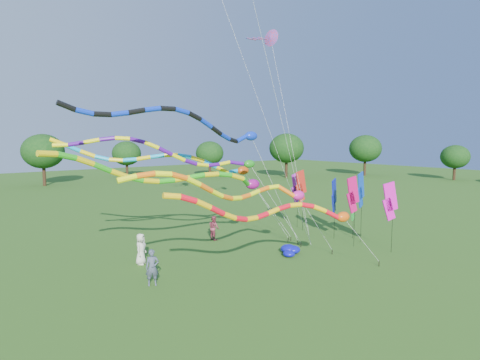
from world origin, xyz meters
TOP-DOWN VIEW (x-y plane):
  - ground at (0.00, 0.00)m, footprint 160.00×160.00m
  - tree_ring at (-1.27, 4.42)m, footprint 120.29×121.38m
  - tube_kite_red at (-3.49, 0.36)m, footprint 12.62×1.65m
  - tube_kite_orange at (-4.30, 2.41)m, footprint 13.60×1.41m
  - tube_kite_purple at (-5.16, 7.02)m, footprint 13.90×4.34m
  - tube_kite_blue at (-5.57, 4.91)m, footprint 14.86×1.16m
  - tube_kite_cyan at (-4.33, 9.25)m, footprint 13.96×5.79m
  - tube_kite_green at (-5.01, 6.51)m, footprint 15.56×1.34m
  - delta_kite_high_c at (2.43, 7.97)m, footprint 2.88×4.67m
  - banner_pole_blue_a at (5.87, 4.90)m, footprint 1.10×0.54m
  - banner_pole_magenta_b at (5.89, 0.57)m, footprint 1.11×0.50m
  - banner_pole_green at (6.94, 4.05)m, footprint 1.09×0.55m
  - banner_pole_violet at (6.47, 9.19)m, footprint 1.16×0.21m
  - banner_pole_red at (5.95, 8.18)m, footprint 1.16×0.13m
  - banner_pole_magenta_a at (5.22, 2.87)m, footprint 1.16×0.24m
  - banner_pole_blue_b at (6.48, 3.13)m, footprint 1.15×0.35m
  - blue_nylon_heap at (0.84, 4.15)m, footprint 1.37×1.74m
  - person_a at (-7.41, 8.17)m, footprint 1.04×1.01m
  - person_b at (-8.40, 4.71)m, footprint 0.77×0.65m
  - person_c at (-0.93, 10.11)m, footprint 0.69×0.87m

SIDE VIEW (x-z plane):
  - ground at x=0.00m, z-range 0.00..0.00m
  - blue_nylon_heap at x=0.84m, z-range -0.02..0.49m
  - person_c at x=-0.93m, z-range 0.00..1.74m
  - person_a at x=-7.41m, z-range 0.00..1.80m
  - person_b at x=-8.40m, z-range 0.00..1.81m
  - banner_pole_green at x=6.94m, z-range 0.67..4.53m
  - banner_pole_blue_a at x=5.87m, z-range 0.95..5.36m
  - banner_pole_violet at x=6.47m, z-range 0.98..5.47m
  - banner_pole_magenta_b at x=5.89m, z-range 1.02..5.57m
  - banner_pole_magenta_a at x=5.22m, z-range 1.12..5.89m
  - banner_pole_red at x=5.95m, z-range 1.13..5.93m
  - banner_pole_blue_b at x=6.48m, z-range 1.22..6.18m
  - tube_kite_red at x=-3.49m, z-range 0.89..6.60m
  - tube_kite_orange at x=-4.30m, z-range 1.41..7.89m
  - tube_kite_green at x=-5.01m, z-range 1.40..8.72m
  - tree_ring at x=-1.27m, z-range 0.87..10.47m
  - tube_kite_cyan at x=-4.33m, z-range 1.87..9.64m
  - tube_kite_purple at x=-5.16m, z-range 2.28..10.23m
  - tube_kite_blue at x=-5.57m, z-range 3.21..12.60m
  - delta_kite_high_c at x=2.43m, z-range 6.72..21.53m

